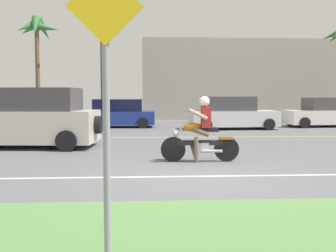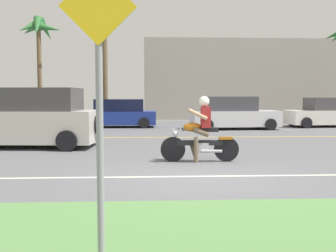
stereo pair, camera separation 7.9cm
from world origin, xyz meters
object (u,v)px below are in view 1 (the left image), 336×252
(parked_car_2, at_px, (232,114))
(palm_tree_1, at_px, (37,35))
(parked_car_1, at_px, (115,114))
(parked_car_3, at_px, (325,113))
(motorcyclist, at_px, (201,134))
(suv_nearby, at_px, (22,118))
(street_sign, at_px, (106,102))
(palm_tree_0, at_px, (102,8))
(parked_car_0, at_px, (12,114))

(parked_car_2, xyz_separation_m, palm_tree_1, (-10.36, 3.44, 4.29))
(parked_car_1, distance_m, palm_tree_1, 6.50)
(parked_car_2, relative_size, parked_car_3, 1.04)
(motorcyclist, height_order, parked_car_2, motorcyclist)
(suv_nearby, xyz_separation_m, parked_car_1, (2.38, 8.01, -0.24))
(parked_car_3, xyz_separation_m, street_sign, (-9.97, -17.68, 0.92))
(suv_nearby, bearing_deg, motorcyclist, -30.31)
(parked_car_1, xyz_separation_m, parked_car_2, (5.92, -1.53, 0.06))
(parked_car_2, distance_m, street_sign, 17.10)
(motorcyclist, xyz_separation_m, palm_tree_0, (-3.80, 13.16, 5.90))
(motorcyclist, relative_size, palm_tree_1, 0.33)
(motorcyclist, xyz_separation_m, parked_car_2, (2.90, 9.64, 0.04))
(motorcyclist, height_order, parked_car_1, motorcyclist)
(parked_car_2, xyz_separation_m, palm_tree_0, (-6.69, 3.53, 5.86))
(parked_car_3, bearing_deg, palm_tree_1, 172.05)
(motorcyclist, xyz_separation_m, parked_car_3, (8.23, 10.88, 0.02))
(parked_car_0, bearing_deg, parked_car_2, -7.79)
(parked_car_1, xyz_separation_m, parked_car_3, (11.25, -0.28, 0.03))
(palm_tree_0, distance_m, palm_tree_1, 3.99)
(suv_nearby, height_order, palm_tree_0, palm_tree_0)
(palm_tree_1, bearing_deg, parked_car_3, -7.95)
(motorcyclist, xyz_separation_m, parked_car_1, (-3.02, 11.16, -0.01))
(palm_tree_0, bearing_deg, parked_car_2, -27.79)
(parked_car_0, distance_m, parked_car_2, 11.36)
(suv_nearby, relative_size, parked_car_0, 1.15)
(palm_tree_0, bearing_deg, parked_car_0, -156.45)
(parked_car_3, relative_size, palm_tree_0, 0.52)
(palm_tree_0, bearing_deg, motorcyclist, -73.91)
(parked_car_0, distance_m, parked_car_3, 16.59)
(parked_car_0, relative_size, parked_car_1, 1.02)
(palm_tree_1, height_order, street_sign, palm_tree_1)
(palm_tree_1, bearing_deg, street_sign, -73.92)
(parked_car_1, height_order, parked_car_2, parked_car_2)
(parked_car_1, height_order, palm_tree_1, palm_tree_1)
(suv_nearby, height_order, parked_car_2, suv_nearby)
(palm_tree_1, bearing_deg, motorcyclist, -60.28)
(parked_car_2, relative_size, street_sign, 1.61)
(suv_nearby, distance_m, palm_tree_1, 10.93)
(parked_car_1, bearing_deg, palm_tree_1, 156.72)
(suv_nearby, xyz_separation_m, parked_car_2, (8.29, 6.48, -0.19))
(parked_car_0, bearing_deg, suv_nearby, -69.74)
(parked_car_0, height_order, parked_car_2, parked_car_2)
(motorcyclist, distance_m, parked_car_3, 13.64)
(parked_car_0, height_order, palm_tree_0, palm_tree_0)
(suv_nearby, bearing_deg, parked_car_0, 110.26)
(suv_nearby, distance_m, parked_car_3, 15.67)
(parked_car_1, distance_m, palm_tree_0, 6.29)
(parked_car_1, bearing_deg, parked_car_3, -1.43)
(parked_car_0, xyz_separation_m, parked_car_2, (11.25, -1.54, 0.06))
(parked_car_2, bearing_deg, suv_nearby, -142.00)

